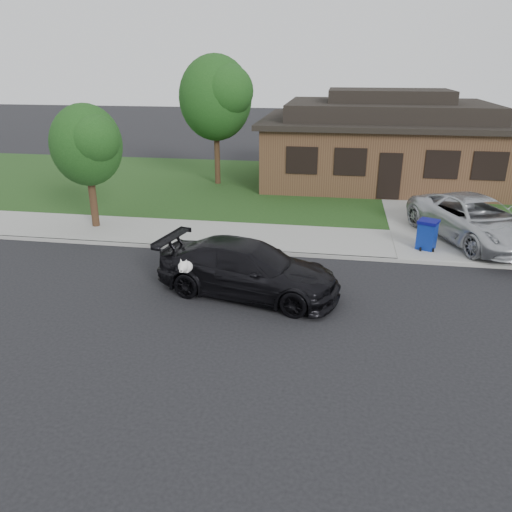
# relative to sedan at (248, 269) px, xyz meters

# --- Properties ---
(ground) EXTENTS (120.00, 120.00, 0.00)m
(ground) POSITION_rel_sedan_xyz_m (0.62, -0.41, -0.74)
(ground) COLOR black
(ground) RESTS_ON ground
(sidewalk) EXTENTS (60.00, 3.00, 0.12)m
(sidewalk) POSITION_rel_sedan_xyz_m (0.62, 4.59, -0.68)
(sidewalk) COLOR gray
(sidewalk) RESTS_ON ground
(curb) EXTENTS (60.00, 0.12, 0.12)m
(curb) POSITION_rel_sedan_xyz_m (0.62, 3.09, -0.68)
(curb) COLOR gray
(curb) RESTS_ON ground
(lawn) EXTENTS (60.00, 13.00, 0.13)m
(lawn) POSITION_rel_sedan_xyz_m (0.62, 12.59, -0.68)
(lawn) COLOR #193814
(lawn) RESTS_ON ground
(driveway) EXTENTS (4.50, 13.00, 0.14)m
(driveway) POSITION_rel_sedan_xyz_m (6.62, 9.59, -0.67)
(driveway) COLOR gray
(driveway) RESTS_ON ground
(sedan) EXTENTS (5.43, 3.11, 1.48)m
(sedan) POSITION_rel_sedan_xyz_m (0.00, 0.00, 0.00)
(sedan) COLOR black
(sedan) RESTS_ON ground
(minivan) EXTENTS (4.52, 6.07, 1.53)m
(minivan) POSITION_rel_sedan_xyz_m (7.14, 5.31, 0.16)
(minivan) COLOR #B5B8BD
(minivan) RESTS_ON driveway
(recycling_bin) EXTENTS (0.81, 0.81, 1.02)m
(recycling_bin) POSITION_rel_sedan_xyz_m (5.39, 4.18, -0.11)
(recycling_bin) COLOR navy
(recycling_bin) RESTS_ON sidewalk
(house) EXTENTS (12.60, 8.60, 4.65)m
(house) POSITION_rel_sedan_xyz_m (4.62, 14.59, 1.39)
(house) COLOR #422B1C
(house) RESTS_ON ground
(tree_0) EXTENTS (3.78, 3.60, 6.34)m
(tree_0) POSITION_rel_sedan_xyz_m (-3.71, 12.47, 3.74)
(tree_0) COLOR #332114
(tree_0) RESTS_ON ground
(tree_2) EXTENTS (2.73, 2.60, 4.59)m
(tree_2) POSITION_rel_sedan_xyz_m (-6.76, 4.70, 2.52)
(tree_2) COLOR #332114
(tree_2) RESTS_ON ground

